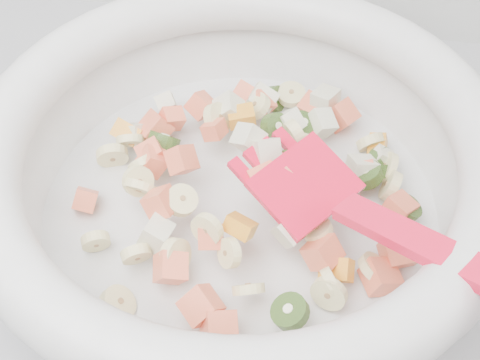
# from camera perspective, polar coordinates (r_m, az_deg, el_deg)

# --- Properties ---
(mixing_bowl) EXTENTS (0.48, 0.41, 0.15)m
(mixing_bowl) POSITION_cam_1_polar(r_m,az_deg,el_deg) (0.52, 0.09, 1.02)
(mixing_bowl) COLOR silver
(mixing_bowl) RESTS_ON counter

